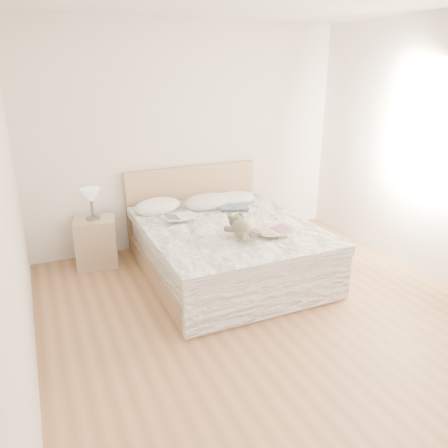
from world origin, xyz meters
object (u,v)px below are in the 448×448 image
(nightstand, at_px, (96,242))
(childrens_book, at_px, (273,232))
(bed, at_px, (224,246))
(teddy_bear, at_px, (242,235))
(photo_book, at_px, (179,217))
(table_lamp, at_px, (91,197))

(nightstand, distance_m, childrens_book, 2.08)
(nightstand, bearing_deg, bed, -31.00)
(childrens_book, xyz_separation_m, teddy_bear, (-0.35, 0.01, 0.02))
(teddy_bear, bearing_deg, bed, 83.46)
(nightstand, bearing_deg, photo_book, -32.54)
(photo_book, height_order, teddy_bear, teddy_bear)
(bed, height_order, nightstand, bed)
(table_lamp, xyz_separation_m, teddy_bear, (1.21, -1.32, -0.16))
(table_lamp, bearing_deg, bed, -30.97)
(photo_book, bearing_deg, teddy_bear, -65.57)
(table_lamp, distance_m, photo_book, 1.02)
(bed, xyz_separation_m, table_lamp, (-1.27, 0.76, 0.51))
(bed, relative_size, childrens_book, 5.69)
(table_lamp, relative_size, photo_book, 1.01)
(childrens_book, bearing_deg, photo_book, 129.24)
(photo_book, xyz_separation_m, teddy_bear, (0.37, -0.79, 0.02))
(bed, xyz_separation_m, teddy_bear, (-0.06, -0.56, 0.34))
(childrens_book, relative_size, teddy_bear, 1.09)
(bed, bearing_deg, photo_book, 152.13)
(nightstand, xyz_separation_m, table_lamp, (-0.00, 0.00, 0.53))
(table_lamp, distance_m, childrens_book, 2.06)
(nightstand, xyz_separation_m, teddy_bear, (1.21, -1.32, 0.37))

